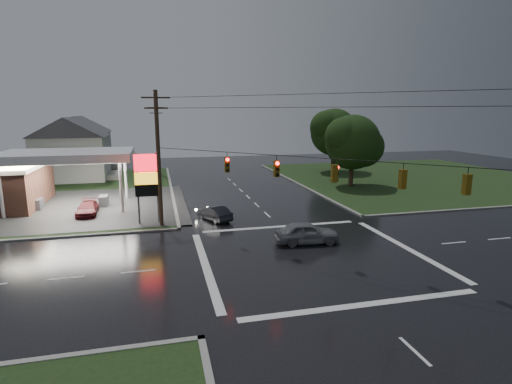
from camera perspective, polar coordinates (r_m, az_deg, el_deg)
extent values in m
plane|color=black|center=(26.90, 7.94, -9.00)|extent=(120.00, 120.00, 0.00)
cube|color=black|center=(52.84, -31.75, -0.43)|extent=(36.00, 36.00, 0.08)
cube|color=black|center=(61.52, 21.64, 1.94)|extent=(36.00, 36.00, 0.08)
cube|color=#2D2D2D|center=(43.64, -27.39, -2.11)|extent=(26.00, 18.00, 0.02)
cylinder|color=silver|center=(41.21, -32.69, 0.05)|extent=(0.30, 0.30, 5.00)
cylinder|color=silver|center=(39.10, -18.72, 0.75)|extent=(0.30, 0.30, 5.00)
cylinder|color=silver|center=(46.84, -30.40, 1.46)|extent=(0.30, 0.30, 5.00)
cylinder|color=silver|center=(45.00, -18.12, 2.13)|extent=(0.30, 0.30, 5.00)
cube|color=silver|center=(42.40, -25.39, 4.74)|extent=(12.00, 8.00, 0.80)
cube|color=white|center=(42.44, -25.34, 4.17)|extent=(11.40, 7.40, 0.04)
cube|color=#59595E|center=(43.79, -28.72, -1.57)|extent=(0.80, 1.60, 1.10)
cube|color=#59595E|center=(42.62, -20.91, -1.23)|extent=(0.80, 1.60, 1.10)
cylinder|color=#59595E|center=(34.48, -16.54, 0.36)|extent=(0.16, 0.16, 6.00)
cylinder|color=#59595E|center=(34.43, -13.89, 0.49)|extent=(0.16, 0.16, 6.00)
cube|color=red|center=(34.11, -15.41, 4.05)|extent=(2.00, 0.35, 1.40)
cube|color=gold|center=(34.29, -15.29, 1.90)|extent=(2.00, 0.35, 1.00)
cube|color=black|center=(34.47, -15.21, 0.26)|extent=(2.00, 0.35, 1.00)
cylinder|color=#382619|center=(33.07, -13.74, 4.44)|extent=(0.32, 0.32, 11.00)
cube|color=#382619|center=(32.86, -14.15, 12.95)|extent=(2.20, 0.12, 0.12)
cube|color=#382619|center=(32.84, -14.08, 11.55)|extent=(1.80, 0.12, 0.12)
cylinder|color=#382619|center=(61.48, -13.92, 7.30)|extent=(0.32, 0.32, 10.50)
cube|color=#382619|center=(61.35, -14.13, 11.63)|extent=(2.20, 0.12, 0.12)
cube|color=#382619|center=(61.34, -14.09, 10.88)|extent=(1.80, 0.12, 0.12)
cube|color=#59470C|center=(28.75, -4.16, 3.93)|extent=(0.34, 0.34, 1.10)
cylinder|color=#FF0C07|center=(28.50, -4.10, 4.63)|extent=(0.22, 0.08, 0.22)
cube|color=#59470C|center=(26.64, 2.95, 3.35)|extent=(0.34, 0.34, 1.10)
cylinder|color=#FF0C07|center=(26.40, 3.09, 4.10)|extent=(0.22, 0.08, 0.22)
cube|color=#59470C|center=(25.01, 11.12, 2.62)|extent=(0.34, 0.34, 1.10)
cylinder|color=#FF0C07|center=(25.05, 11.57, 3.49)|extent=(0.08, 0.22, 0.22)
cube|color=#59470C|center=(23.96, 20.20, 1.74)|extent=(0.34, 0.34, 1.10)
cylinder|color=#FF0C07|center=(24.07, 20.00, 2.71)|extent=(0.22, 0.08, 0.22)
cube|color=#59470C|center=(23.59, 27.89, 0.96)|extent=(0.34, 0.34, 1.10)
cylinder|color=#FF0C07|center=(23.68, 27.66, 1.95)|extent=(0.22, 0.08, 0.22)
cube|color=silver|center=(60.77, -24.73, 4.41)|extent=(9.00, 8.00, 6.00)
cube|color=gray|center=(60.33, -19.58, 2.26)|extent=(1.60, 4.80, 0.80)
cube|color=silver|center=(72.70, -23.80, 5.48)|extent=(9.00, 8.00, 6.00)
cube|color=gray|center=(72.26, -19.49, 3.68)|extent=(1.60, 4.80, 0.80)
cylinder|color=black|center=(51.55, 13.47, 3.52)|extent=(0.56, 0.56, 5.04)
sphere|color=black|center=(51.23, 13.63, 6.91)|extent=(6.80, 6.80, 6.80)
sphere|color=black|center=(52.35, 15.11, 6.24)|extent=(5.10, 5.10, 5.10)
sphere|color=black|center=(50.21, 12.49, 7.70)|extent=(4.76, 4.76, 4.76)
cylinder|color=black|center=(63.53, 10.95, 5.33)|extent=(0.56, 0.56, 5.60)
sphere|color=black|center=(63.27, 11.07, 8.39)|extent=(7.20, 7.20, 7.20)
sphere|color=black|center=(64.35, 12.40, 7.76)|extent=(5.40, 5.40, 5.40)
sphere|color=black|center=(62.28, 10.04, 9.12)|extent=(5.04, 5.04, 5.04)
imported|color=black|center=(35.03, -5.97, -3.00)|extent=(2.84, 4.13, 1.29)
imported|color=slate|center=(29.08, 7.25, -5.78)|extent=(4.75, 2.29, 1.57)
imported|color=#5A1418|center=(39.61, -22.94, -2.21)|extent=(1.85, 4.30, 1.23)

